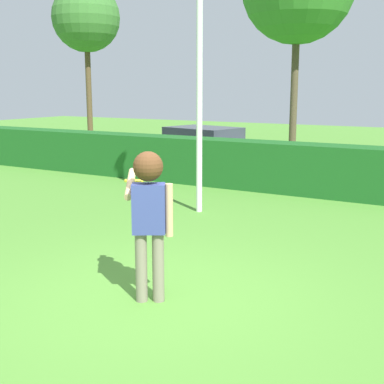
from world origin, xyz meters
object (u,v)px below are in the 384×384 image
at_px(person, 149,207).
at_px(frisbee, 134,181).
at_px(lamppost, 200,49).
at_px(parked_car_white, 203,145).
at_px(birch_tree, 86,18).

relative_size(person, frisbee, 7.48).
xyz_separation_m(frisbee, lamppost, (-1.29, 3.98, 1.85)).
relative_size(parked_car_white, birch_tree, 0.63).
distance_m(frisbee, parked_car_white, 10.51).
bearing_deg(person, lamppost, 111.83).
height_order(parked_car_white, birch_tree, birch_tree).
bearing_deg(birch_tree, person, -47.21).
relative_size(person, birch_tree, 0.25).
distance_m(frisbee, lamppost, 4.58).
bearing_deg(birch_tree, frisbee, -47.55).
xyz_separation_m(parked_car_white, birch_tree, (-8.32, 4.17, 4.87)).
height_order(person, frisbee, person).
distance_m(parked_car_white, birch_tree, 10.50).
bearing_deg(lamppost, person, -68.17).
height_order(lamppost, birch_tree, birch_tree).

